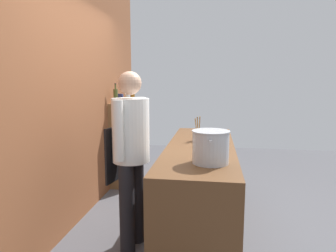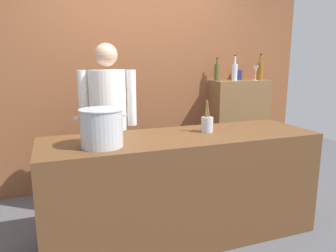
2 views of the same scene
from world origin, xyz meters
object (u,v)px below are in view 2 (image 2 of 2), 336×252
object	(u,v)px
chef	(108,119)
wine_bottle_olive	(217,72)
stockpot_large	(102,128)
utensil_crock	(207,124)
wine_bottle_clear	(235,72)
spice_tin_navy	(238,75)
wine_bottle_amber	(260,70)
wine_glass_wide	(256,70)

from	to	relation	value
chef	wine_bottle_olive	world-z (taller)	chef
stockpot_large	utensil_crock	size ratio (longest dim) A/B	1.32
wine_bottle_clear	spice_tin_navy	size ratio (longest dim) A/B	2.54
utensil_crock	wine_bottle_clear	distance (m)	1.47
wine_bottle_olive	wine_bottle_amber	size ratio (longest dim) A/B	0.86
stockpot_large	wine_bottle_clear	xyz separation A→B (m)	(1.84, 1.23, 0.33)
wine_bottle_olive	wine_bottle_clear	bearing A→B (deg)	-35.59
stockpot_large	wine_bottle_olive	bearing A→B (deg)	39.29
stockpot_large	wine_glass_wide	bearing A→B (deg)	29.48
stockpot_large	wine_glass_wide	xyz separation A→B (m)	(2.13, 1.20, 0.35)
wine_bottle_olive	wine_bottle_amber	world-z (taller)	wine_bottle_amber
utensil_crock	wine_bottle_clear	size ratio (longest dim) A/B	0.89
wine_bottle_clear	stockpot_large	bearing A→B (deg)	-146.19
utensil_crock	wine_bottle_amber	xyz separation A→B (m)	(1.32, 1.11, 0.40)
wine_bottle_clear	utensil_crock	bearing A→B (deg)	-130.54
wine_bottle_clear	wine_bottle_amber	size ratio (longest dim) A/B	0.95
chef	wine_bottle_amber	world-z (taller)	chef
stockpot_large	wine_bottle_amber	bearing A→B (deg)	29.54
wine_bottle_amber	spice_tin_navy	world-z (taller)	wine_bottle_amber
stockpot_large	wine_bottle_clear	world-z (taller)	wine_bottle_clear
wine_glass_wide	spice_tin_navy	world-z (taller)	wine_glass_wide
utensil_crock	wine_bottle_olive	distance (m)	1.46
wine_bottle_olive	spice_tin_navy	world-z (taller)	wine_bottle_olive
wine_bottle_amber	wine_glass_wide	size ratio (longest dim) A/B	1.78
wine_bottle_clear	spice_tin_navy	distance (m)	0.23
chef	wine_glass_wide	world-z (taller)	chef
wine_bottle_olive	wine_glass_wide	xyz separation A→B (m)	(0.47, -0.16, 0.02)
utensil_crock	spice_tin_navy	xyz separation A→B (m)	(1.07, 1.24, 0.34)
wine_bottle_clear	wine_glass_wide	size ratio (longest dim) A/B	1.70
stockpot_large	spice_tin_navy	xyz separation A→B (m)	(1.99, 1.40, 0.28)
stockpot_large	chef	bearing A→B (deg)	76.79
stockpot_large	spice_tin_navy	bearing A→B (deg)	35.02
chef	wine_bottle_clear	world-z (taller)	chef
wine_bottle_clear	chef	bearing A→B (deg)	-163.25
wine_bottle_clear	spice_tin_navy	xyz separation A→B (m)	(0.16, 0.17, -0.05)
wine_bottle_olive	spice_tin_navy	size ratio (longest dim) A/B	2.28
spice_tin_navy	wine_glass_wide	bearing A→B (deg)	-55.71
utensil_crock	wine_glass_wide	xyz separation A→B (m)	(1.21, 1.04, 0.41)
wine_glass_wide	wine_bottle_clear	bearing A→B (deg)	174.34
wine_bottle_clear	wine_glass_wide	world-z (taller)	wine_bottle_clear
wine_bottle_amber	wine_glass_wide	world-z (taller)	wine_bottle_amber
chef	wine_bottle_amber	xyz separation A→B (m)	(2.07, 0.54, 0.41)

